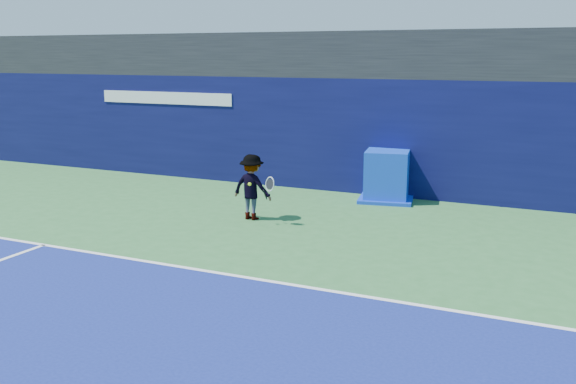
{
  "coord_description": "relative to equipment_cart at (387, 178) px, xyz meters",
  "views": [
    {
      "loc": [
        4.24,
        -5.85,
        3.62
      ],
      "look_at": [
        -0.82,
        5.2,
        1.0
      ],
      "focal_mm": 40.0,
      "sensor_mm": 36.0,
      "label": 1
    }
  ],
  "objects": [
    {
      "name": "tennis_ball",
      "position": [
        -2.0,
        -3.57,
        0.33
      ],
      "size": [
        0.07,
        0.07,
        0.07
      ],
      "color": "#ADDB18",
      "rests_on": "ground"
    },
    {
      "name": "ground",
      "position": [
        0.08,
        -9.57,
        -0.58
      ],
      "size": [
        80.0,
        80.0,
        0.0
      ],
      "primitive_type": "plane",
      "color": "#306C35",
      "rests_on": "ground"
    },
    {
      "name": "back_wall_assembly",
      "position": [
        0.08,
        0.93,
        0.92
      ],
      "size": [
        36.0,
        1.03,
        3.0
      ],
      "color": "#0A0C38",
      "rests_on": "ground"
    },
    {
      "name": "equipment_cart",
      "position": [
        0.0,
        0.0,
        0.0
      ],
      "size": [
        1.54,
        1.54,
        1.26
      ],
      "color": "#0D36C1",
      "rests_on": "ground"
    },
    {
      "name": "tennis_player",
      "position": [
        -2.2,
        -3.09,
        0.15
      ],
      "size": [
        1.22,
        0.69,
        1.46
      ],
      "color": "white",
      "rests_on": "ground"
    },
    {
      "name": "stadium_band",
      "position": [
        0.08,
        1.93,
        3.02
      ],
      "size": [
        36.0,
        3.0,
        1.2
      ],
      "primitive_type": "cube",
      "color": "black",
      "rests_on": "back_wall_assembly"
    },
    {
      "name": "baseline",
      "position": [
        0.08,
        -6.57,
        -0.57
      ],
      "size": [
        24.0,
        0.1,
        0.01
      ],
      "primitive_type": "cube",
      "color": "white",
      "rests_on": "ground"
    }
  ]
}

